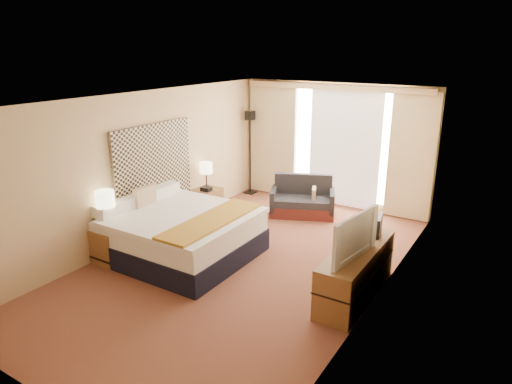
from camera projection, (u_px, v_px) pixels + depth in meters
The scene contains 21 objects.
floor at pixel (245, 263), 7.30m from camera, with size 4.20×7.00×0.02m, color maroon.
ceiling at pixel (244, 99), 6.50m from camera, with size 4.20×7.00×0.02m, color white.
wall_back at pixel (335, 145), 9.72m from camera, with size 4.20×0.02×2.60m, color tan.
wall_front at pixel (29, 283), 4.07m from camera, with size 4.20×0.02×2.60m, color tan.
wall_left at pixel (144, 167), 7.96m from camera, with size 0.02×7.00×2.60m, color tan.
wall_right at pixel (381, 211), 5.84m from camera, with size 0.02×7.00×2.60m, color tan.
headboard at pixel (154, 166), 8.10m from camera, with size 0.06×1.85×1.50m, color black.
nightstand_left at pixel (112, 245), 7.31m from camera, with size 0.45×0.52×0.55m, color brown.
nightstand_right at pixel (208, 202), 9.33m from camera, with size 0.45×0.52×0.55m, color brown.
media_dresser at pixel (356, 272), 6.27m from camera, with size 0.50×1.80×0.70m, color brown.
window at pixel (345, 145), 9.57m from camera, with size 2.30×0.02×2.30m, color white.
curtains at pixel (333, 141), 9.60m from camera, with size 4.12×0.19×2.56m.
bed at pixel (180, 233), 7.46m from camera, with size 2.20×2.01×1.07m.
loveseat at pixel (303, 202), 9.33m from camera, with size 1.45×1.14×0.80m.
floor_lamp at pixel (250, 136), 10.36m from camera, with size 0.24×0.24×1.93m.
desk_chair at pixel (369, 250), 6.73m from camera, with size 0.48×0.48×0.99m.
lamp_left at pixel (105, 200), 7.08m from camera, with size 0.30×0.30×0.63m.
lamp_right at pixel (206, 168), 9.16m from camera, with size 0.26×0.26×0.54m.
tissue_box at pixel (117, 226), 7.18m from camera, with size 0.12×0.12×0.11m, color #7EA1C2.
telephone at pixel (206, 189), 9.10m from camera, with size 0.20×0.16×0.08m, color black.
television at pixel (349, 234), 5.88m from camera, with size 1.04×0.14×0.60m, color black.
Camera 1 is at (3.64, -5.50, 3.33)m, focal length 32.00 mm.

